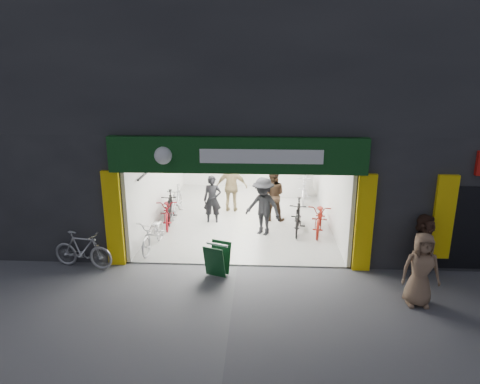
# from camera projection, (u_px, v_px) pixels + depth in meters

# --- Properties ---
(ground) EXTENTS (60.00, 60.00, 0.00)m
(ground) POSITION_uv_depth(u_px,v_px,m) (237.00, 266.00, 11.48)
(ground) COLOR #56565B
(ground) RESTS_ON ground
(building) EXTENTS (17.00, 10.27, 8.00)m
(building) POSITION_uv_depth(u_px,v_px,m) (271.00, 91.00, 14.99)
(building) COLOR #232326
(building) RESTS_ON ground
(bike_left_front) EXTENTS (0.79, 1.88, 0.96)m
(bike_left_front) POSITION_uv_depth(u_px,v_px,m) (154.00, 233.00, 12.43)
(bike_left_front) COLOR #B6B5BA
(bike_left_front) RESTS_ON ground
(bike_left_midfront) EXTENTS (0.73, 1.81, 1.06)m
(bike_left_midfront) POSITION_uv_depth(u_px,v_px,m) (170.00, 207.00, 14.64)
(bike_left_midfront) COLOR black
(bike_left_midfront) RESTS_ON ground
(bike_left_midback) EXTENTS (1.00, 1.97, 0.99)m
(bike_left_midback) POSITION_uv_depth(u_px,v_px,m) (168.00, 211.00, 14.26)
(bike_left_midback) COLOR maroon
(bike_left_midback) RESTS_ON ground
(bike_left_back) EXTENTS (0.52, 1.78, 1.07)m
(bike_left_back) POSITION_uv_depth(u_px,v_px,m) (177.00, 201.00, 15.26)
(bike_left_back) COLOR #B2B1B6
(bike_left_back) RESTS_ON ground
(bike_right_front) EXTENTS (0.75, 1.86, 1.09)m
(bike_right_front) POSITION_uv_depth(u_px,v_px,m) (298.00, 216.00, 13.66)
(bike_right_front) COLOR black
(bike_right_front) RESTS_ON ground
(bike_right_mid) EXTENTS (1.04, 2.06, 1.03)m
(bike_right_mid) POSITION_uv_depth(u_px,v_px,m) (320.00, 217.00, 13.65)
(bike_right_mid) COLOR maroon
(bike_right_mid) RESTS_ON ground
(bike_right_back) EXTENTS (0.83, 1.99, 1.16)m
(bike_right_back) POSITION_uv_depth(u_px,v_px,m) (305.00, 188.00, 16.68)
(bike_right_back) COLOR silver
(bike_right_back) RESTS_ON ground
(parked_bike) EXTENTS (1.75, 0.78, 1.01)m
(parked_bike) POSITION_uv_depth(u_px,v_px,m) (83.00, 250.00, 11.25)
(parked_bike) COLOR #ABABAF
(parked_bike) RESTS_ON ground
(customer_a) EXTENTS (0.62, 0.42, 1.66)m
(customer_a) POSITION_uv_depth(u_px,v_px,m) (212.00, 200.00, 14.39)
(customer_a) COLOR black
(customer_a) RESTS_ON ground
(customer_b) EXTENTS (0.93, 0.75, 1.83)m
(customer_b) POSITION_uv_depth(u_px,v_px,m) (272.00, 195.00, 14.61)
(customer_b) COLOR #392719
(customer_b) RESTS_ON ground
(customer_c) EXTENTS (1.40, 1.21, 1.88)m
(customer_c) POSITION_uv_depth(u_px,v_px,m) (263.00, 207.00, 13.32)
(customer_c) COLOR black
(customer_c) RESTS_ON ground
(customer_d) EXTENTS (1.14, 0.52, 1.91)m
(customer_d) POSITION_uv_depth(u_px,v_px,m) (232.00, 187.00, 15.48)
(customer_d) COLOR #968157
(customer_d) RESTS_ON ground
(pedestrian_near) EXTENTS (0.85, 0.56, 1.71)m
(pedestrian_near) POSITION_uv_depth(u_px,v_px,m) (421.00, 270.00, 9.39)
(pedestrian_near) COLOR #7D5F48
(pedestrian_near) RESTS_ON ground
(pedestrian_far) EXTENTS (1.35, 1.50, 1.66)m
(pedestrian_far) POSITION_uv_depth(u_px,v_px,m) (423.00, 245.00, 10.72)
(pedestrian_far) COLOR #321E16
(pedestrian_far) RESTS_ON ground
(sandwich_board) EXTENTS (0.71, 0.72, 0.85)m
(sandwich_board) POSITION_uv_depth(u_px,v_px,m) (217.00, 259.00, 10.83)
(sandwich_board) COLOR #0E3919
(sandwich_board) RESTS_ON ground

